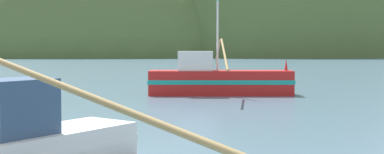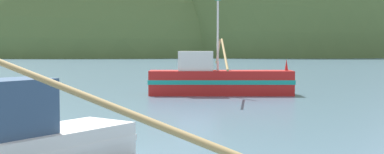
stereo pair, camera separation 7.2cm
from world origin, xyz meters
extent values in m
ellipsoid|color=#516B38|center=(31.76, 164.83, 0.00)|extent=(92.37, 73.90, 103.07)
ellipsoid|color=#516B38|center=(-30.86, 179.83, 0.00)|extent=(136.34, 109.07, 79.44)
cube|color=#334C6B|center=(-3.50, 7.62, 1.54)|extent=(1.94, 2.01, 1.27)
cylinder|color=#997F4C|center=(-0.82, 4.22, 1.94)|extent=(5.41, 4.05, 1.59)
cube|color=red|center=(2.64, 26.80, 0.74)|extent=(8.69, 2.03, 1.48)
cube|color=teal|center=(2.64, 26.80, 0.81)|extent=(8.77, 2.05, 0.27)
cone|color=red|center=(6.61, 26.70, 1.83)|extent=(0.21, 0.21, 0.70)
cube|color=silver|center=(1.10, 26.84, 2.07)|extent=(2.12, 1.63, 1.17)
cylinder|color=silver|center=(2.44, 26.80, 3.59)|extent=(0.12, 0.12, 4.21)
cylinder|color=#997F4C|center=(2.73, 30.40, 2.56)|extent=(0.26, 5.42, 1.68)
cylinder|color=#997F4C|center=(2.54, 23.20, 2.56)|extent=(0.26, 5.42, 1.68)
camera|label=1|loc=(0.20, -3.63, 2.86)|focal=47.14mm
camera|label=2|loc=(0.27, -3.63, 2.86)|focal=47.14mm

